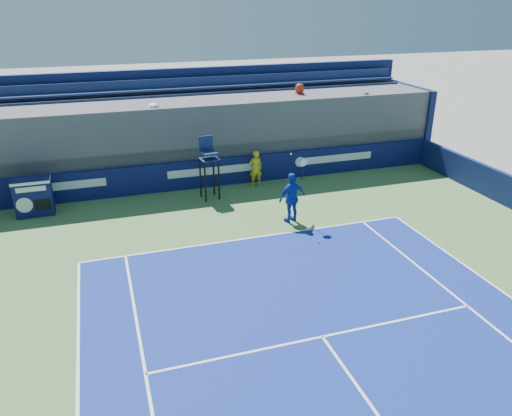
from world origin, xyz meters
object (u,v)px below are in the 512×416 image
object	(u,v)px
match_clock	(33,196)
tennis_player	(292,198)
umpire_chair	(209,161)
ball_person	(256,169)

from	to	relation	value
match_clock	tennis_player	size ratio (longest dim) A/B	0.54
umpire_chair	tennis_player	world-z (taller)	tennis_player
ball_person	umpire_chair	xyz separation A→B (m)	(-2.14, -0.71, 0.75)
umpire_chair	tennis_player	distance (m)	3.89
umpire_chair	ball_person	bearing A→B (deg)	18.44
match_clock	tennis_player	world-z (taller)	tennis_player
ball_person	match_clock	bearing A→B (deg)	3.07
match_clock	umpire_chair	xyz separation A→B (m)	(6.45, -0.36, 0.79)
ball_person	match_clock	distance (m)	8.60
ball_person	tennis_player	distance (m)	3.83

